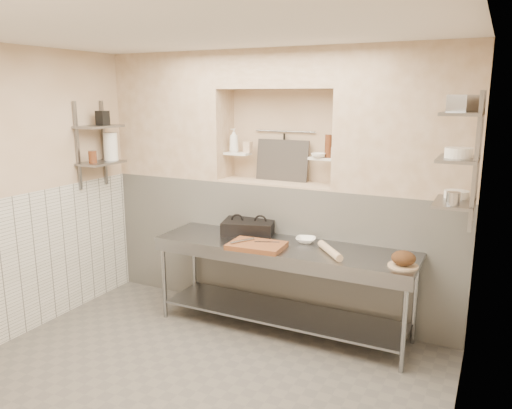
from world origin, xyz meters
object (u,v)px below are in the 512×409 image
Objects in this scene: rolling_pin at (330,251)px; jug_left at (111,146)px; panini_press at (249,227)px; bottle_soap at (234,141)px; prep_table at (282,270)px; cutting_board at (257,246)px; bowl_alcove at (318,155)px; mixing_bowl at (306,240)px; bread_loaf at (404,258)px.

jug_left is (-2.65, 0.10, 0.83)m from rolling_pin.
panini_press is 0.99m from bottle_soap.
prep_table is 2.42m from jug_left.
cutting_board is 3.57× the size of bowl_alcove.
mixing_bowl reaches higher than prep_table.
mixing_bowl is at bearing 47.45° from cutting_board.
panini_press reaches higher than rolling_pin.
bottle_soap reaches higher than prep_table.
bread_loaf is (1.66, -0.34, 0.00)m from panini_press.
bowl_alcove is 2.35m from jug_left.
rolling_pin is 2.77m from jug_left.
mixing_bowl is (0.65, -0.03, -0.05)m from panini_press.
prep_table is 8.39× the size of jug_left.
jug_left is at bearing -158.33° from bottle_soap.
bowl_alcove reaches higher than rolling_pin.
jug_left is at bearing 170.93° from panini_press.
bottle_soap is 1.80× the size of bowl_alcove.
bowl_alcove is at bearing -1.85° from bottle_soap.
jug_left reaches higher than cutting_board.
cutting_board is at bearing -176.63° from bread_loaf.
bottle_soap is at bearing 121.17° from panini_press.
bottle_soap reaches higher than cutting_board.
cutting_board is (-0.19, -0.19, 0.28)m from prep_table.
bowl_alcove is (-0.00, 0.32, 0.81)m from mixing_bowl.
prep_table is at bearing 172.32° from rolling_pin.
bread_loaf is at bearing 3.37° from cutting_board.
panini_press reaches higher than prep_table.
rolling_pin is 3.16× the size of bowl_alcove.
rolling_pin is 1.73m from bottle_soap.
bowl_alcove is (-1.01, 0.63, 0.76)m from bread_loaf.
rolling_pin is at bearing 176.01° from bread_loaf.
bottle_soap is (-1.34, 0.62, 0.91)m from rolling_pin.
jug_left is (-3.31, 0.14, 0.79)m from bread_loaf.
cutting_board is (0.30, -0.42, -0.05)m from panini_press.
bottle_soap reaches higher than panini_press.
panini_press is 1.03m from rolling_pin.
bottle_soap is (-1.00, 0.35, 0.92)m from mixing_bowl.
bowl_alcove is at bearing 72.28° from prep_table.
panini_press is at bearing 168.55° from bread_loaf.
bottle_soap is (-0.35, 0.33, 0.87)m from panini_press.
jug_left reaches higher than bowl_alcove.
mixing_bowl is 1.41m from bottle_soap.
mixing_bowl is 2.46m from jug_left.
jug_left is at bearing 173.50° from cutting_board.
rolling_pin is at bearing -24.70° from bottle_soap.
jug_left reaches higher than rolling_pin.
bottle_soap is at bearing 160.51° from mixing_bowl.
mixing_bowl is at bearing 48.70° from prep_table.
rolling_pin is 1.05m from bowl_alcove.
bread_loaf is 1.41× the size of bowl_alcove.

